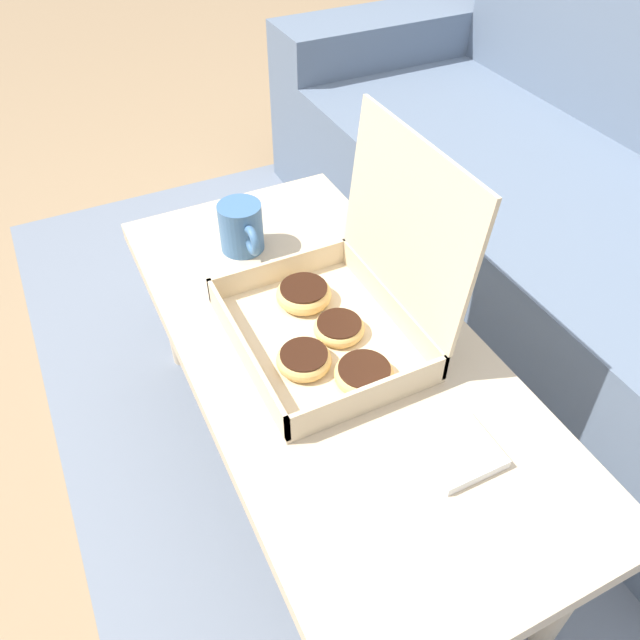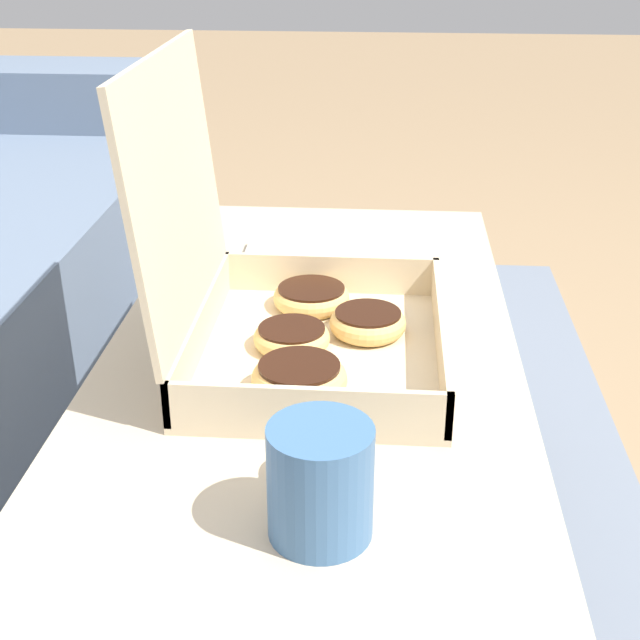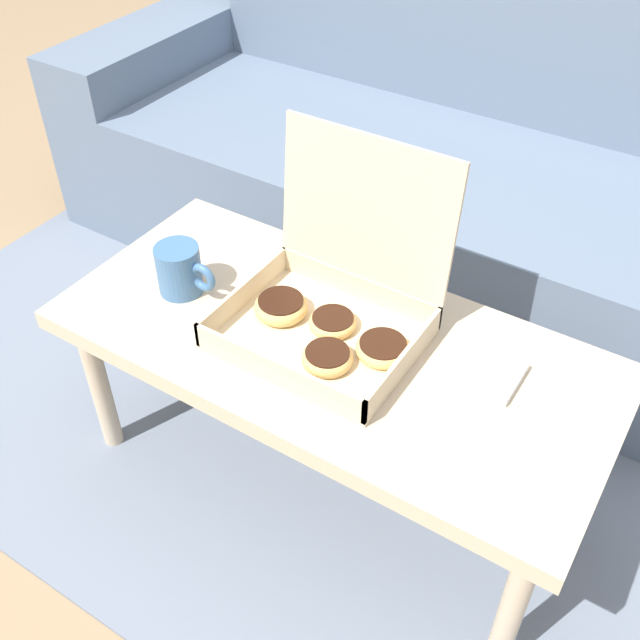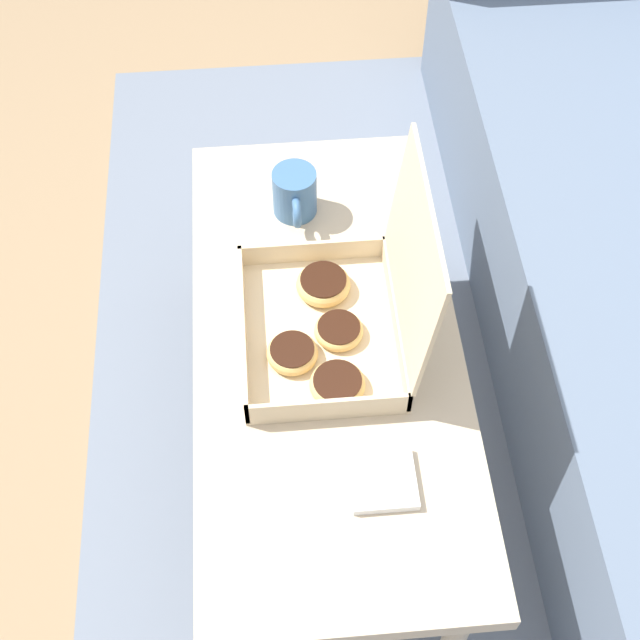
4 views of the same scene
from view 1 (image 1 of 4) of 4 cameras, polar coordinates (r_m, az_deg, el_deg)
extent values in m
plane|color=#937756|center=(1.48, 2.94, -13.14)|extent=(12.00, 12.00, 0.00)
cube|color=slate|center=(1.59, 12.64, -8.79)|extent=(2.69, 1.80, 0.01)
cube|color=slate|center=(1.65, 24.12, 0.66)|extent=(2.09, 0.64, 0.42)
cube|color=slate|center=(2.41, 6.44, 19.81)|extent=(0.24, 0.84, 0.56)
cube|color=#C6B293|center=(1.14, 0.95, -2.94)|extent=(1.09, 0.51, 0.04)
cylinder|color=#C6B293|center=(1.59, -13.45, 1.00)|extent=(0.04, 0.04, 0.39)
cylinder|color=#C6B293|center=(1.67, -0.72, 4.94)|extent=(0.04, 0.04, 0.39)
cylinder|color=#C6B293|center=(1.20, 21.57, -22.36)|extent=(0.04, 0.04, 0.39)
cube|color=beige|center=(1.13, 0.00, -1.70)|extent=(0.37, 0.30, 0.01)
cube|color=beige|center=(1.07, -6.90, -2.91)|extent=(0.37, 0.01, 0.05)
cube|color=beige|center=(1.16, 6.36, 1.57)|extent=(0.37, 0.01, 0.05)
cube|color=beige|center=(1.24, -3.68, 4.62)|extent=(0.01, 0.30, 0.05)
cube|color=beige|center=(1.00, 4.55, -6.99)|extent=(0.01, 0.30, 0.05)
cube|color=beige|center=(1.07, 7.94, 8.82)|extent=(0.37, 0.04, 0.29)
torus|color=#E0B266|center=(1.19, -1.49, 2.36)|extent=(0.11, 0.11, 0.04)
cylinder|color=black|center=(1.18, -1.50, 2.75)|extent=(0.09, 0.09, 0.02)
torus|color=#E0B266|center=(1.05, 4.04, -4.95)|extent=(0.10, 0.10, 0.03)
cylinder|color=black|center=(1.04, 4.06, -4.64)|extent=(0.09, 0.09, 0.01)
torus|color=#E0B266|center=(1.13, 1.75, -0.76)|extent=(0.09, 0.09, 0.03)
cylinder|color=black|center=(1.12, 1.76, -0.47)|extent=(0.08, 0.08, 0.01)
torus|color=#E0B266|center=(1.07, -1.47, -3.66)|extent=(0.10, 0.10, 0.03)
cylinder|color=black|center=(1.06, -1.48, -3.33)|extent=(0.08, 0.08, 0.01)
cylinder|color=#3D6693|center=(1.33, -7.23, 8.43)|extent=(0.09, 0.09, 0.11)
torus|color=#3D6693|center=(1.28, -6.26, 7.22)|extent=(0.06, 0.02, 0.06)
cube|color=white|center=(0.99, 12.47, -11.54)|extent=(0.11, 0.11, 0.02)
camera|label=2|loc=(1.72, -19.17, 31.33)|focal=50.00mm
camera|label=3|loc=(0.59, -109.42, 5.56)|focal=42.00mm
camera|label=4|loc=(0.70, 143.86, 32.24)|focal=50.00mm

